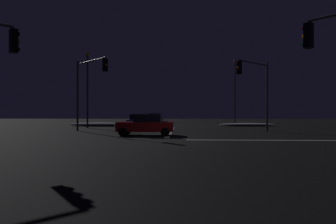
{
  "coord_description": "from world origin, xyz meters",
  "views": [
    {
      "loc": [
        1.08,
        -19.37,
        1.77
      ],
      "look_at": [
        -0.42,
        11.97,
        1.77
      ],
      "focal_mm": 32.62,
      "sensor_mm": 36.0,
      "label": 1
    }
  ],
  "objects_px": {
    "sedan_green": "(141,120)",
    "sedan_white": "(157,117)",
    "traffic_signal_nw": "(88,81)",
    "sedan_silver": "(155,118)",
    "streetlamp_left_near": "(87,84)",
    "traffic_signal_ne": "(256,82)",
    "sedan_black": "(150,119)",
    "sedan_red_crossing": "(146,125)",
    "streetlamp_right_far": "(235,87)",
    "sedan_gray": "(154,118)",
    "sedan_blue": "(139,122)"
  },
  "relations": [
    {
      "from": "sedan_black",
      "to": "traffic_signal_nw",
      "type": "relative_size",
      "value": 0.66
    },
    {
      "from": "sedan_green",
      "to": "traffic_signal_nw",
      "type": "relative_size",
      "value": 0.66
    },
    {
      "from": "sedan_white",
      "to": "streetlamp_right_far",
      "type": "relative_size",
      "value": 0.43
    },
    {
      "from": "sedan_silver",
      "to": "traffic_signal_nw",
      "type": "height_order",
      "value": "traffic_signal_nw"
    },
    {
      "from": "traffic_signal_nw",
      "to": "streetlamp_left_near",
      "type": "distance_m",
      "value": 7.04
    },
    {
      "from": "sedan_green",
      "to": "traffic_signal_nw",
      "type": "height_order",
      "value": "traffic_signal_nw"
    },
    {
      "from": "sedan_blue",
      "to": "streetlamp_right_far",
      "type": "relative_size",
      "value": 0.43
    },
    {
      "from": "sedan_silver",
      "to": "traffic_signal_nw",
      "type": "distance_m",
      "value": 26.68
    },
    {
      "from": "sedan_gray",
      "to": "sedan_white",
      "type": "relative_size",
      "value": 1.0
    },
    {
      "from": "traffic_signal_nw",
      "to": "traffic_signal_ne",
      "type": "height_order",
      "value": "traffic_signal_nw"
    },
    {
      "from": "sedan_blue",
      "to": "sedan_gray",
      "type": "relative_size",
      "value": 1.0
    },
    {
      "from": "sedan_blue",
      "to": "sedan_green",
      "type": "distance_m",
      "value": 5.29
    },
    {
      "from": "streetlamp_left_near",
      "to": "sedan_red_crossing",
      "type": "bearing_deg",
      "value": -53.19
    },
    {
      "from": "sedan_black",
      "to": "sedan_white",
      "type": "distance_m",
      "value": 17.17
    },
    {
      "from": "sedan_red_crossing",
      "to": "sedan_silver",
      "type": "bearing_deg",
      "value": 93.82
    },
    {
      "from": "sedan_gray",
      "to": "traffic_signal_nw",
      "type": "height_order",
      "value": "traffic_signal_nw"
    },
    {
      "from": "sedan_white",
      "to": "sedan_gray",
      "type": "bearing_deg",
      "value": -86.97
    },
    {
      "from": "sedan_black",
      "to": "sedan_silver",
      "type": "bearing_deg",
      "value": 91.87
    },
    {
      "from": "sedan_black",
      "to": "sedan_gray",
      "type": "relative_size",
      "value": 1.0
    },
    {
      "from": "sedan_red_crossing",
      "to": "traffic_signal_ne",
      "type": "bearing_deg",
      "value": 22.9
    },
    {
      "from": "sedan_red_crossing",
      "to": "streetlamp_right_far",
      "type": "distance_m",
      "value": 29.08
    },
    {
      "from": "traffic_signal_nw",
      "to": "sedan_white",
      "type": "bearing_deg",
      "value": 83.78
    },
    {
      "from": "traffic_signal_nw",
      "to": "streetlamp_right_far",
      "type": "xyz_separation_m",
      "value": [
        16.75,
        22.68,
        1.24
      ]
    },
    {
      "from": "sedan_red_crossing",
      "to": "sedan_green",
      "type": "bearing_deg",
      "value": 99.61
    },
    {
      "from": "sedan_blue",
      "to": "traffic_signal_ne",
      "type": "height_order",
      "value": "traffic_signal_ne"
    },
    {
      "from": "sedan_red_crossing",
      "to": "traffic_signal_nw",
      "type": "distance_m",
      "value": 7.68
    },
    {
      "from": "sedan_blue",
      "to": "traffic_signal_nw",
      "type": "relative_size",
      "value": 0.66
    },
    {
      "from": "sedan_gray",
      "to": "sedan_silver",
      "type": "height_order",
      "value": "same"
    },
    {
      "from": "streetlamp_right_far",
      "to": "sedan_black",
      "type": "bearing_deg",
      "value": -146.46
    },
    {
      "from": "sedan_gray",
      "to": "sedan_silver",
      "type": "relative_size",
      "value": 1.0
    },
    {
      "from": "sedan_white",
      "to": "sedan_black",
      "type": "bearing_deg",
      "value": -88.12
    },
    {
      "from": "sedan_green",
      "to": "sedan_gray",
      "type": "distance_m",
      "value": 10.81
    },
    {
      "from": "traffic_signal_ne",
      "to": "traffic_signal_nw",
      "type": "bearing_deg",
      "value": -179.36
    },
    {
      "from": "sedan_white",
      "to": "traffic_signal_nw",
      "type": "height_order",
      "value": "traffic_signal_nw"
    },
    {
      "from": "sedan_red_crossing",
      "to": "streetlamp_right_far",
      "type": "relative_size",
      "value": 0.43
    },
    {
      "from": "sedan_green",
      "to": "streetlamp_left_near",
      "type": "xyz_separation_m",
      "value": [
        -5.66,
        -2.12,
        4.1
      ]
    },
    {
      "from": "sedan_green",
      "to": "streetlamp_right_far",
      "type": "bearing_deg",
      "value": 46.28
    },
    {
      "from": "sedan_silver",
      "to": "streetlamp_left_near",
      "type": "relative_size",
      "value": 0.51
    },
    {
      "from": "sedan_blue",
      "to": "traffic_signal_ne",
      "type": "distance_m",
      "value": 11.79
    },
    {
      "from": "sedan_black",
      "to": "sedan_red_crossing",
      "type": "height_order",
      "value": "same"
    },
    {
      "from": "sedan_green",
      "to": "traffic_signal_ne",
      "type": "distance_m",
      "value": 14.63
    },
    {
      "from": "traffic_signal_nw",
      "to": "streetlamp_right_far",
      "type": "relative_size",
      "value": 0.64
    },
    {
      "from": "sedan_blue",
      "to": "sedan_green",
      "type": "xyz_separation_m",
      "value": [
        -0.54,
        5.26,
        0.0
      ]
    },
    {
      "from": "sedan_gray",
      "to": "sedan_silver",
      "type": "bearing_deg",
      "value": 93.92
    },
    {
      "from": "sedan_blue",
      "to": "traffic_signal_ne",
      "type": "bearing_deg",
      "value": -17.48
    },
    {
      "from": "sedan_green",
      "to": "sedan_white",
      "type": "bearing_deg",
      "value": 90.13
    },
    {
      "from": "sedan_gray",
      "to": "streetlamp_left_near",
      "type": "relative_size",
      "value": 0.51
    },
    {
      "from": "traffic_signal_nw",
      "to": "traffic_signal_ne",
      "type": "bearing_deg",
      "value": 0.64
    },
    {
      "from": "traffic_signal_ne",
      "to": "sedan_blue",
      "type": "bearing_deg",
      "value": 162.52
    },
    {
      "from": "sedan_blue",
      "to": "sedan_white",
      "type": "bearing_deg",
      "value": 91.22
    }
  ]
}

